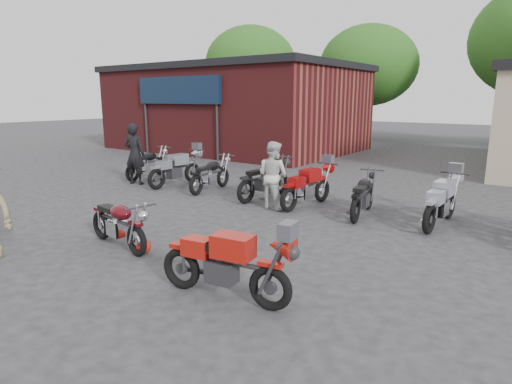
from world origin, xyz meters
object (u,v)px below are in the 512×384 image
Objects in this scene: row_bike_0 at (148,162)px; row_bike_3 at (265,177)px; row_bike_6 at (442,199)px; vintage_motorcycle at (118,220)px; person_dark at (135,154)px; row_bike_5 at (363,193)px; helmet at (143,247)px; row_bike_2 at (211,173)px; row_bike_1 at (176,167)px; sportbike at (226,261)px; row_bike_4 at (307,184)px; person_light at (273,175)px.

row_bike_3 reaches higher than row_bike_0.
row_bike_6 is at bearing -84.31° from row_bike_3.
person_dark reaches higher than vintage_motorcycle.
helmet is at bearing 145.75° from row_bike_5.
row_bike_2 is 4.66m from row_bike_5.
row_bike_3 is (4.90, -0.10, 0.04)m from row_bike_0.
vintage_motorcycle is 5.65m from row_bike_1.
helmet is 0.14× the size of row_bike_3.
sportbike is 0.97× the size of row_bike_6.
row_bike_5 is (1.46, 0.01, -0.03)m from row_bike_4.
person_light is 0.93m from row_bike_4.
vintage_motorcycle is at bearing 171.22° from row_bike_4.
row_bike_4 is (-1.64, 5.08, 0.00)m from sportbike.
row_bike_3 is (-0.12, 4.77, 0.07)m from vintage_motorcycle.
row_bike_0 is at bearing 144.01° from vintage_motorcycle.
vintage_motorcycle is 0.70m from helmet.
person_dark is at bearing 3.74° from person_light.
vintage_motorcycle is at bearing 162.81° from sportbike.
row_bike_5 is at bearing -87.82° from row_bike_3.
person_dark is 0.98× the size of row_bike_4.
row_bike_4 reaches higher than row_bike_5.
sportbike is at bearing -145.84° from row_bike_3.
row_bike_2 is (1.38, 0.07, -0.04)m from row_bike_1.
person_light is at bearing 106.00° from row_bike_6.
row_bike_0 is at bearing 137.34° from sportbike.
person_light is 4.03m from row_bike_1.
row_bike_3 is 2.82m from row_bike_5.
row_bike_4 reaches higher than sportbike.
sportbike is at bearing -0.21° from vintage_motorcycle.
row_bike_4 is (1.36, -0.10, -0.02)m from row_bike_3.
row_bike_3 is 1.02× the size of row_bike_6.
person_light is 2.70m from row_bike_2.
person_dark is 5.20m from person_light.
row_bike_1 is at bearing 134.33° from vintage_motorcycle.
row_bike_6 reaches higher than row_bike_2.
row_bike_5 is (2.12, 4.60, 0.41)m from helmet.
person_dark reaches higher than helmet.
row_bike_1 is 1.08× the size of row_bike_2.
row_bike_4 is 1.05× the size of row_bike_5.
sportbike is at bearing -131.67° from row_bike_0.
row_bike_3 reaches higher than sportbike.
row_bike_1 reaches higher than row_bike_0.
helmet is 5.24m from row_bike_2.
person_dark is 4.51m from row_bike_3.
row_bike_1 is 1.09× the size of row_bike_5.
person_light reaches higher than row_bike_4.
row_bike_3 is at bearing -84.84° from row_bike_1.
row_bike_3 is (4.43, 0.78, -0.36)m from person_dark.
sportbike is 1.04× the size of row_bike_5.
vintage_motorcycle is 0.93× the size of sportbike.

